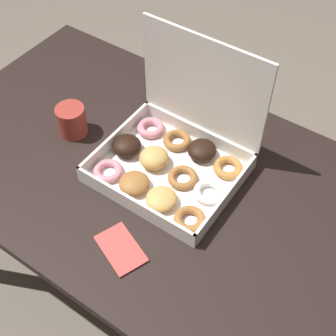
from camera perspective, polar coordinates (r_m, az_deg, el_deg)
The scene contains 5 objects.
ground_plane at distance 1.84m, azimuth -1.77°, elevation -14.29°, with size 8.00×8.00×0.00m, color #6B6054.
dining_table at distance 1.32m, azimuth -2.40°, elevation -2.72°, with size 1.28×0.77×0.70m.
donut_box at distance 1.21m, azimuth 0.60°, elevation 1.99°, with size 0.36×0.31×0.33m.
coffee_mug at distance 1.33m, azimuth -11.66°, elevation 5.75°, with size 0.08×0.08×0.09m.
paper_napkin at distance 1.11m, azimuth -5.78°, elevation -9.78°, with size 0.15×0.12×0.01m.
Camera 1 is at (0.50, -0.63, 1.66)m, focal length 50.00 mm.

